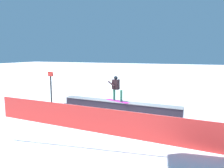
# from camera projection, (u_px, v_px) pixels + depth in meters

# --- Properties ---
(ground_plane) EXTENTS (120.00, 120.00, 0.00)m
(ground_plane) POSITION_uv_depth(u_px,v_px,m) (119.00, 113.00, 12.11)
(ground_plane) COLOR white
(grind_box) EXTENTS (7.07, 0.88, 0.69)m
(grind_box) POSITION_uv_depth(u_px,v_px,m) (119.00, 108.00, 12.06)
(grind_box) COLOR #231E2A
(grind_box) RESTS_ON ground_plane
(snowboarder) EXTENTS (1.56, 0.82, 1.46)m
(snowboarder) POSITION_uv_depth(u_px,v_px,m) (116.00, 87.00, 12.01)
(snowboarder) COLOR #B72490
(snowboarder) RESTS_ON grind_box
(safety_fence) EXTENTS (11.03, 0.52, 1.11)m
(safety_fence) POSITION_uv_depth(u_px,v_px,m) (94.00, 120.00, 9.08)
(safety_fence) COLOR red
(safety_fence) RESTS_ON ground_plane
(trail_marker) EXTENTS (0.40, 0.10, 2.21)m
(trail_marker) POSITION_uv_depth(u_px,v_px,m) (51.00, 87.00, 14.02)
(trail_marker) COLOR #262628
(trail_marker) RESTS_ON ground_plane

